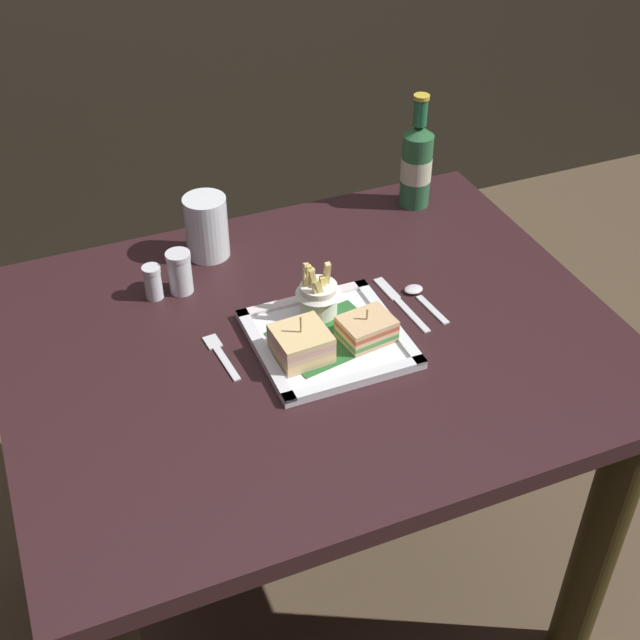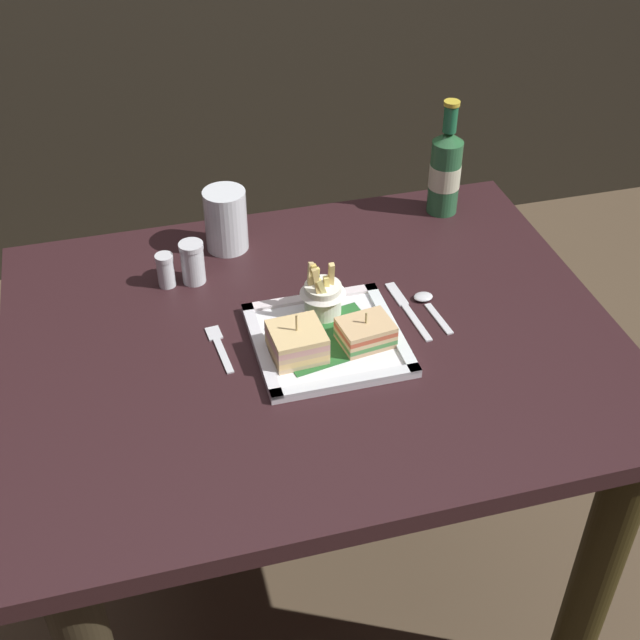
% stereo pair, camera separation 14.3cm
% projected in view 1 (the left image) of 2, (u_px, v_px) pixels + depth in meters
% --- Properties ---
extents(ground_plane, '(6.00, 6.00, 0.00)m').
position_uv_depth(ground_plane, '(314.00, 591.00, 1.93)').
color(ground_plane, brown).
extents(dining_table, '(1.04, 0.83, 0.75)m').
position_uv_depth(dining_table, '(313.00, 403.00, 1.57)').
color(dining_table, black).
rests_on(dining_table, ground_plane).
extents(square_plate, '(0.25, 0.25, 0.02)m').
position_uv_depth(square_plate, '(328.00, 339.00, 1.44)').
color(square_plate, white).
rests_on(square_plate, dining_table).
extents(sandwich_half_left, '(0.09, 0.09, 0.08)m').
position_uv_depth(sandwich_half_left, '(301.00, 344.00, 1.39)').
color(sandwich_half_left, beige).
rests_on(sandwich_half_left, square_plate).
extents(sandwich_half_right, '(0.10, 0.08, 0.06)m').
position_uv_depth(sandwich_half_right, '(367.00, 329.00, 1.43)').
color(sandwich_half_right, tan).
rests_on(sandwich_half_right, square_plate).
extents(fries_cup, '(0.08, 0.08, 0.11)m').
position_uv_depth(fries_cup, '(318.00, 293.00, 1.47)').
color(fries_cup, white).
rests_on(fries_cup, square_plate).
extents(beer_bottle, '(0.06, 0.06, 0.24)m').
position_uv_depth(beer_bottle, '(417.00, 163.00, 1.75)').
color(beer_bottle, '#2D673E').
rests_on(beer_bottle, dining_table).
extents(water_glass, '(0.08, 0.08, 0.12)m').
position_uv_depth(water_glass, '(207.00, 230.00, 1.63)').
color(water_glass, silver).
rests_on(water_glass, dining_table).
extents(fork, '(0.03, 0.13, 0.00)m').
position_uv_depth(fork, '(220.00, 354.00, 1.42)').
color(fork, silver).
rests_on(fork, dining_table).
extents(knife, '(0.03, 0.18, 0.00)m').
position_uv_depth(knife, '(399.00, 302.00, 1.54)').
color(knife, silver).
rests_on(knife, dining_table).
extents(spoon, '(0.04, 0.12, 0.01)m').
position_uv_depth(spoon, '(418.00, 294.00, 1.55)').
color(spoon, silver).
rests_on(spoon, dining_table).
extents(salt_shaker, '(0.03, 0.03, 0.07)m').
position_uv_depth(salt_shaker, '(153.00, 284.00, 1.53)').
color(salt_shaker, silver).
rests_on(salt_shaker, dining_table).
extents(pepper_shaker, '(0.05, 0.05, 0.08)m').
position_uv_depth(pepper_shaker, '(180.00, 275.00, 1.54)').
color(pepper_shaker, silver).
rests_on(pepper_shaker, dining_table).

